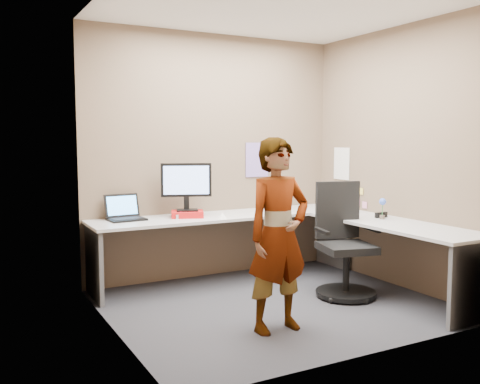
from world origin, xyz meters
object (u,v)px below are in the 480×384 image
office_chair (344,250)px  desk (291,232)px  person (278,235)px  monitor (186,183)px

office_chair → desk: bearing=140.9°
desk → person: 1.23m
office_chair → person: size_ratio=0.70×
desk → monitor: (-0.90, 0.63, 0.50)m
monitor → office_chair: bearing=-20.5°
monitor → person: size_ratio=0.32×
office_chair → person: 1.24m
desk → person: person is taller
monitor → person: person is taller
person → monitor: bearing=91.6°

